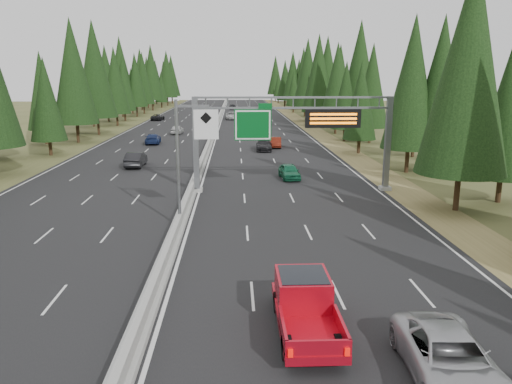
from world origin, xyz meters
TOP-DOWN VIEW (x-y plane):
  - road at (0.00, 80.00)m, footprint 32.00×260.00m
  - shoulder_right at (17.80, 80.00)m, footprint 3.60×260.00m
  - shoulder_left at (-17.80, 80.00)m, footprint 3.60×260.00m
  - median_barrier at (0.00, 80.00)m, footprint 0.70×260.00m
  - sign_gantry at (8.92, 34.88)m, footprint 16.75×0.98m
  - hov_sign_pole at (0.58, 24.97)m, footprint 2.80×0.50m
  - tree_row_right at (22.04, 71.26)m, footprint 12.32×244.73m
  - tree_row_left at (-21.71, 74.99)m, footprint 12.15×243.15m
  - silver_minivan at (10.17, 8.00)m, footprint 2.81×5.63m
  - red_pickup at (6.12, 11.70)m, footprint 2.11×5.90m
  - car_ahead_green at (8.61, 40.13)m, footprint 1.97×4.22m
  - car_ahead_dkred at (9.07, 61.71)m, footprint 1.68×4.18m
  - car_ahead_dkgrey at (7.30, 58.88)m, footprint 2.25×5.07m
  - car_ahead_white at (2.85, 108.30)m, footprint 2.98×6.05m
  - car_ahead_far at (2.88, 143.43)m, footprint 2.22×4.90m
  - car_onc_near at (-7.04, 47.28)m, footprint 1.67×4.78m
  - car_onc_blue at (-8.23, 66.19)m, footprint 2.42×5.16m
  - car_onc_white at (-6.19, 78.91)m, footprint 2.05×4.50m
  - car_onc_far at (-13.59, 106.58)m, footprint 2.66×5.13m

SIDE VIEW (x-z plane):
  - shoulder_right at x=17.80m, z-range 0.00..0.06m
  - shoulder_left at x=-17.80m, z-range 0.00..0.06m
  - road at x=0.00m, z-range 0.00..0.08m
  - median_barrier at x=0.00m, z-range -0.01..0.84m
  - car_ahead_dkred at x=9.07m, z-range 0.08..1.43m
  - car_onc_far at x=-13.59m, z-range 0.08..1.46m
  - car_ahead_green at x=8.61m, z-range 0.08..1.48m
  - car_ahead_dkgrey at x=7.30m, z-range 0.08..1.52m
  - car_onc_blue at x=-8.23m, z-range 0.08..1.54m
  - car_onc_white at x=-6.19m, z-range 0.08..1.58m
  - silver_minivan at x=10.17m, z-range 0.08..1.61m
  - car_onc_near at x=-7.04m, z-range 0.08..1.65m
  - car_ahead_far at x=2.88m, z-range 0.08..1.71m
  - car_ahead_white at x=2.85m, z-range 0.08..1.73m
  - red_pickup at x=6.12m, z-range 0.18..2.11m
  - hov_sign_pole at x=0.58m, z-range 0.72..8.72m
  - sign_gantry at x=8.92m, z-range 1.37..9.17m
  - tree_row_right at x=22.04m, z-range -0.43..18.50m
  - tree_row_left at x=-21.71m, z-range -0.09..18.84m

